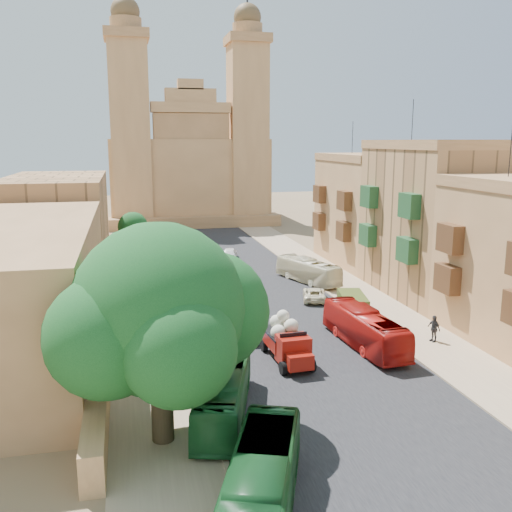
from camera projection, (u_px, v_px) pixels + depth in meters
name	position (u px, v px, depth m)	size (l,w,h in m)	color
ground	(389.00, 460.00, 24.89)	(260.00, 260.00, 0.00)	brown
road_surface	(246.00, 289.00, 53.55)	(14.00, 140.00, 0.01)	black
sidewalk_east	(342.00, 284.00, 55.63)	(5.00, 140.00, 0.01)	tan
sidewalk_west	(144.00, 295.00, 51.46)	(5.00, 140.00, 0.01)	tan
kerb_east	(317.00, 285.00, 55.07)	(0.25, 140.00, 0.12)	tan
kerb_west	(172.00, 293.00, 52.00)	(0.25, 140.00, 0.12)	tan
townhouse_c	(432.00, 218.00, 50.91)	(9.00, 14.00, 17.40)	tan
townhouse_d	(368.00, 209.00, 64.43)	(9.00, 14.00, 15.90)	#B07E4F
west_wall	(106.00, 322.00, 41.08)	(1.00, 40.00, 1.80)	#B07E4F
west_building_low	(16.00, 289.00, 37.30)	(10.00, 28.00, 8.40)	#9C6E44
west_building_mid	(58.00, 222.00, 61.98)	(10.00, 22.00, 10.00)	tan
church	(188.00, 166.00, 98.11)	(28.00, 22.50, 36.30)	#B07E4F
ficus_tree	(161.00, 315.00, 25.45)	(10.27, 9.45, 10.27)	#3B2D1D
street_tree_a	(143.00, 315.00, 33.43)	(3.58, 3.58, 5.51)	#3B2D1D
street_tree_b	(138.00, 270.00, 44.88)	(3.65, 3.65, 5.61)	#3B2D1D
street_tree_c	(135.00, 249.00, 56.46)	(3.08, 3.08, 4.74)	#3B2D1D
street_tree_d	(133.00, 227.00, 67.83)	(3.54, 3.54, 5.45)	#3B2D1D
red_truck	(287.00, 340.00, 35.88)	(2.37, 5.46, 3.13)	maroon
olive_pickup	(353.00, 306.00, 45.25)	(2.71, 4.56, 1.76)	#434F1D
bus_green_south	(260.00, 492.00, 20.40)	(2.27, 9.71, 2.70)	#175324
bus_green_north	(224.00, 393.00, 28.64)	(2.10, 8.99, 2.50)	#1E642D
bus_red_east	(365.00, 329.00, 38.40)	(2.14, 9.14, 2.55)	#AE140F
bus_cream_east	(308.00, 271.00, 56.08)	(1.95, 8.34, 2.32)	beige
car_blue_a	(250.00, 329.00, 40.18)	(1.63, 4.05, 1.38)	#477EC6
car_white_a	(225.00, 281.00, 53.80)	(1.53, 4.38, 1.44)	white
car_cream	(314.00, 294.00, 49.79)	(1.88, 4.07, 1.13)	beige
car_dkblue	(207.00, 254.00, 66.70)	(1.97, 4.84, 1.41)	#0E1B3F
car_white_b	(230.00, 253.00, 67.31)	(1.63, 4.05, 1.38)	white
car_blue_b	(196.00, 237.00, 79.32)	(1.19, 3.41, 1.12)	#3E5194
pedestrian_c	(434.00, 328.00, 39.51)	(1.10, 0.46, 1.88)	#333336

